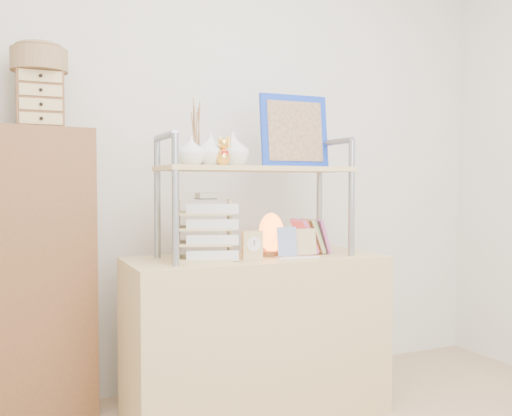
{
  "coord_description": "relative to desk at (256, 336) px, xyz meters",
  "views": [
    {
      "loc": [
        -1.08,
        -1.23,
        1.09
      ],
      "look_at": [
        0.0,
        1.2,
        0.98
      ],
      "focal_mm": 40.0,
      "sensor_mm": 36.0,
      "label": 1
    }
  ],
  "objects": [
    {
      "name": "room_shell",
      "position": [
        0.0,
        -0.81,
        1.32
      ],
      "size": [
        3.42,
        3.41,
        2.61
      ],
      "color": "silver",
      "rests_on": "ground"
    },
    {
      "name": "desk",
      "position": [
        0.0,
        0.0,
        0.0
      ],
      "size": [
        1.2,
        0.5,
        0.75
      ],
      "primitive_type": "cube",
      "color": "tan",
      "rests_on": "ground"
    },
    {
      "name": "cabinet",
      "position": [
        -0.92,
        0.37,
        0.3
      ],
      "size": [
        0.48,
        0.29,
        1.35
      ],
      "primitive_type": "cube",
      "rotation": [
        0.0,
        0.0,
        0.13
      ],
      "color": "brown",
      "rests_on": "ground"
    },
    {
      "name": "hutch",
      "position": [
        -0.03,
        0.02,
        0.81
      ],
      "size": [
        0.9,
        0.34,
        0.79
      ],
      "color": "gray",
      "rests_on": "desk"
    },
    {
      "name": "letter_tray",
      "position": [
        -0.25,
        -0.0,
        0.5
      ],
      "size": [
        0.31,
        0.3,
        0.3
      ],
      "color": "tan",
      "rests_on": "desk"
    },
    {
      "name": "salt_lamp",
      "position": [
        0.08,
        0.0,
        0.48
      ],
      "size": [
        0.13,
        0.13,
        0.2
      ],
      "color": "brown",
      "rests_on": "desk"
    },
    {
      "name": "desk_clock",
      "position": [
        -0.05,
        -0.07,
        0.44
      ],
      "size": [
        0.1,
        0.05,
        0.13
      ],
      "color": "#D6B773",
      "rests_on": "desk"
    },
    {
      "name": "postcard_stand",
      "position": [
        0.16,
        -0.11,
        0.42
      ],
      "size": [
        0.21,
        0.08,
        0.14
      ],
      "color": "white",
      "rests_on": "desk"
    },
    {
      "name": "drawer_chest",
      "position": [
        -0.92,
        0.35,
        1.1
      ],
      "size": [
        0.2,
        0.16,
        0.25
      ],
      "color": "brown",
      "rests_on": "cabinet"
    },
    {
      "name": "woven_basket",
      "position": [
        -0.92,
        0.35,
        1.28
      ],
      "size": [
        0.25,
        0.25,
        0.1
      ],
      "primitive_type": "cylinder",
      "color": "brown",
      "rests_on": "drawer_chest"
    }
  ]
}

